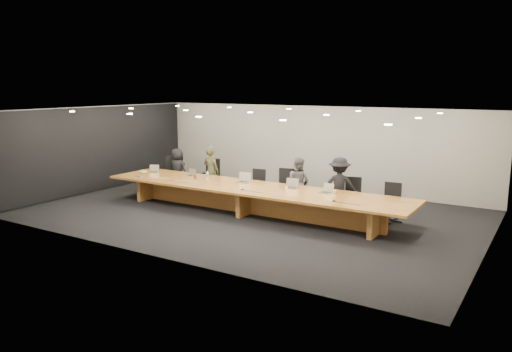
{
  "coord_description": "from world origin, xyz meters",
  "views": [
    {
      "loc": [
        7.15,
        -11.27,
        3.49
      ],
      "look_at": [
        0.0,
        0.3,
        1.0
      ],
      "focal_mm": 35.0,
      "sensor_mm": 36.0,
      "label": 1
    }
  ],
  "objects_px": {
    "water_bottle": "(207,176)",
    "paper_cup_near": "(286,189)",
    "chair_right": "(352,196)",
    "person_d": "(339,186)",
    "chair_mid_left": "(256,186)",
    "person_b": "(211,171)",
    "laptop_d": "(291,184)",
    "chair_left": "(209,177)",
    "paper_cup_far": "(334,192)",
    "mic_center": "(243,189)",
    "chair_mid_right": "(284,187)",
    "chair_far_left": "(170,173)",
    "laptop_e": "(326,188)",
    "laptop_b": "(189,172)",
    "mic_right": "(334,201)",
    "conference_table": "(250,195)",
    "chair_far_right": "(390,202)",
    "mic_left": "(171,180)",
    "amber_mug": "(195,177)",
    "laptop_c": "(243,177)",
    "person_a": "(178,170)",
    "person_c": "(298,183)",
    "av_box": "(139,176)",
    "laptop_a": "(153,169)"
  },
  "relations": [
    {
      "from": "chair_right",
      "to": "person_d",
      "type": "height_order",
      "value": "person_d"
    },
    {
      "from": "chair_mid_right",
      "to": "paper_cup_far",
      "type": "xyz_separation_m",
      "value": [
        1.93,
        -0.87,
        0.24
      ]
    },
    {
      "from": "chair_left",
      "to": "chair_far_right",
      "type": "bearing_deg",
      "value": -3.46
    },
    {
      "from": "conference_table",
      "to": "person_c",
      "type": "xyz_separation_m",
      "value": [
        0.83,
        1.26,
        0.21
      ]
    },
    {
      "from": "chair_right",
      "to": "laptop_e",
      "type": "height_order",
      "value": "chair_right"
    },
    {
      "from": "chair_right",
      "to": "water_bottle",
      "type": "height_order",
      "value": "chair_right"
    },
    {
      "from": "laptop_c",
      "to": "paper_cup_far",
      "type": "relative_size",
      "value": 3.89
    },
    {
      "from": "laptop_a",
      "to": "av_box",
      "type": "distance_m",
      "value": 0.77
    },
    {
      "from": "paper_cup_near",
      "to": "mic_center",
      "type": "xyz_separation_m",
      "value": [
        -1.03,
        -0.53,
        -0.03
      ]
    },
    {
      "from": "chair_far_left",
      "to": "person_d",
      "type": "relative_size",
      "value": 0.7
    },
    {
      "from": "chair_mid_right",
      "to": "amber_mug",
      "type": "height_order",
      "value": "chair_mid_right"
    },
    {
      "from": "chair_mid_left",
      "to": "person_b",
      "type": "distance_m",
      "value": 1.67
    },
    {
      "from": "chair_right",
      "to": "person_d",
      "type": "bearing_deg",
      "value": -167.37
    },
    {
      "from": "laptop_b",
      "to": "mic_right",
      "type": "xyz_separation_m",
      "value": [
        5.06,
        -0.79,
        -0.1
      ]
    },
    {
      "from": "conference_table",
      "to": "laptop_c",
      "type": "bearing_deg",
      "value": 141.44
    },
    {
      "from": "laptop_c",
      "to": "mic_right",
      "type": "xyz_separation_m",
      "value": [
        3.13,
        -0.81,
        -0.13
      ]
    },
    {
      "from": "person_a",
      "to": "laptop_e",
      "type": "bearing_deg",
      "value": 168.84
    },
    {
      "from": "chair_far_left",
      "to": "chair_left",
      "type": "distance_m",
      "value": 1.69
    },
    {
      "from": "amber_mug",
      "to": "laptop_c",
      "type": "bearing_deg",
      "value": 8.93
    },
    {
      "from": "av_box",
      "to": "mic_right",
      "type": "distance_m",
      "value": 6.35
    },
    {
      "from": "chair_right",
      "to": "laptop_d",
      "type": "distance_m",
      "value": 1.71
    },
    {
      "from": "laptop_d",
      "to": "chair_left",
      "type": "bearing_deg",
      "value": 156.51
    },
    {
      "from": "chair_right",
      "to": "laptop_b",
      "type": "xyz_separation_m",
      "value": [
        -4.88,
        -0.94,
        0.35
      ]
    },
    {
      "from": "mic_center",
      "to": "chair_mid_right",
      "type": "bearing_deg",
      "value": 78.45
    },
    {
      "from": "conference_table",
      "to": "chair_far_left",
      "type": "bearing_deg",
      "value": 162.2
    },
    {
      "from": "mic_left",
      "to": "mic_right",
      "type": "distance_m",
      "value": 5.08
    },
    {
      "from": "chair_far_left",
      "to": "laptop_e",
      "type": "distance_m",
      "value": 6.2
    },
    {
      "from": "laptop_a",
      "to": "amber_mug",
      "type": "height_order",
      "value": "laptop_a"
    },
    {
      "from": "conference_table",
      "to": "water_bottle",
      "type": "bearing_deg",
      "value": 170.97
    },
    {
      "from": "chair_left",
      "to": "person_b",
      "type": "xyz_separation_m",
      "value": [
        0.12,
        -0.03,
        0.2
      ]
    },
    {
      "from": "chair_far_left",
      "to": "av_box",
      "type": "distance_m",
      "value": 1.8
    },
    {
      "from": "chair_mid_right",
      "to": "laptop_d",
      "type": "bearing_deg",
      "value": -60.55
    },
    {
      "from": "person_b",
      "to": "paper_cup_far",
      "type": "relative_size",
      "value": 16.81
    },
    {
      "from": "person_a",
      "to": "av_box",
      "type": "height_order",
      "value": "person_a"
    },
    {
      "from": "chair_mid_right",
      "to": "laptop_e",
      "type": "distance_m",
      "value": 1.94
    },
    {
      "from": "chair_far_right",
      "to": "laptop_b",
      "type": "bearing_deg",
      "value": -173.23
    },
    {
      "from": "water_bottle",
      "to": "mic_left",
      "type": "relative_size",
      "value": 2.11
    },
    {
      "from": "laptop_c",
      "to": "laptop_b",
      "type": "bearing_deg",
      "value": 173.15
    },
    {
      "from": "chair_far_left",
      "to": "person_a",
      "type": "relative_size",
      "value": 0.78
    },
    {
      "from": "water_bottle",
      "to": "paper_cup_near",
      "type": "relative_size",
      "value": 2.24
    },
    {
      "from": "person_d",
      "to": "paper_cup_near",
      "type": "distance_m",
      "value": 1.49
    },
    {
      "from": "laptop_c",
      "to": "av_box",
      "type": "distance_m",
      "value": 3.34
    },
    {
      "from": "person_b",
      "to": "mic_left",
      "type": "distance_m",
      "value": 1.64
    },
    {
      "from": "laptop_d",
      "to": "av_box",
      "type": "distance_m",
      "value": 4.85
    },
    {
      "from": "person_c",
      "to": "person_a",
      "type": "bearing_deg",
      "value": 3.72
    },
    {
      "from": "person_b",
      "to": "mic_left",
      "type": "height_order",
      "value": "person_b"
    },
    {
      "from": "chair_left",
      "to": "chair_mid_right",
      "type": "distance_m",
      "value": 2.73
    },
    {
      "from": "chair_far_right",
      "to": "mic_center",
      "type": "xyz_separation_m",
      "value": [
        -3.48,
        -1.6,
        0.25
      ]
    },
    {
      "from": "person_d",
      "to": "laptop_c",
      "type": "relative_size",
      "value": 4.28
    },
    {
      "from": "chair_far_left",
      "to": "chair_left",
      "type": "relative_size",
      "value": 0.92
    }
  ]
}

